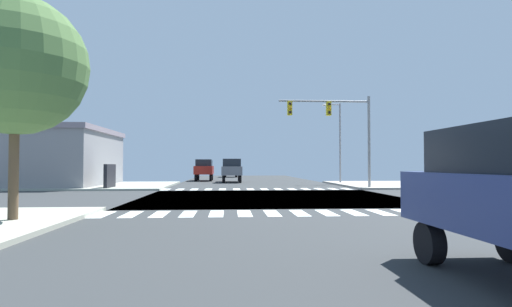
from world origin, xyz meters
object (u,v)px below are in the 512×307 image
(pickup_middle_1, at_px, (232,169))
(suv_nearside_1, at_px, (204,168))
(suv_trailing_5, at_px, (231,167))
(traffic_signal_mast, at_px, (335,120))
(sidewalk_tree, at_px, (15,66))
(bank_building, at_px, (33,157))
(street_lamp, at_px, (337,135))

(pickup_middle_1, bearing_deg, suv_nearside_1, -53.37)
(suv_nearside_1, distance_m, pickup_middle_1, 5.03)
(suv_trailing_5, bearing_deg, traffic_signal_mast, 104.21)
(sidewalk_tree, bearing_deg, suv_trailing_5, 81.83)
(sidewalk_tree, xyz_separation_m, suv_trailing_5, (6.65, 46.31, -3.30))
(traffic_signal_mast, relative_size, bank_building, 0.51)
(suv_nearside_1, bearing_deg, street_lamp, 147.40)
(suv_nearside_1, distance_m, suv_trailing_5, 13.92)
(bank_building, xyz_separation_m, pickup_middle_1, (16.05, 7.12, -1.06))
(bank_building, height_order, pickup_middle_1, bank_building)
(street_lamp, distance_m, sidewalk_tree, 29.54)
(street_lamp, relative_size, suv_nearside_1, 1.62)
(traffic_signal_mast, bearing_deg, bank_building, 168.79)
(street_lamp, relative_size, pickup_middle_1, 1.46)
(suv_nearside_1, bearing_deg, bank_building, 40.51)
(sidewalk_tree, bearing_deg, suv_nearside_1, 83.64)
(suv_trailing_5, bearing_deg, bank_building, 57.03)
(sidewalk_tree, height_order, pickup_middle_1, sidewalk_tree)
(pickup_middle_1, bearing_deg, street_lamp, 157.14)
(suv_trailing_5, bearing_deg, sidewalk_tree, 81.83)
(suv_nearside_1, bearing_deg, suv_trailing_5, -102.44)
(traffic_signal_mast, distance_m, street_lamp, 8.02)
(street_lamp, xyz_separation_m, pickup_middle_1, (-9.72, 4.10, -3.20))
(traffic_signal_mast, bearing_deg, pickup_middle_1, 122.32)
(street_lamp, bearing_deg, suv_trailing_5, 114.10)
(traffic_signal_mast, xyz_separation_m, suv_trailing_5, (-7.45, 29.40, -3.65))
(bank_building, height_order, suv_trailing_5, bank_building)
(street_lamp, height_order, suv_trailing_5, street_lamp)
(traffic_signal_mast, bearing_deg, sidewalk_tree, -129.82)
(sidewalk_tree, distance_m, pickup_middle_1, 29.64)
(bank_building, distance_m, pickup_middle_1, 17.59)
(sidewalk_tree, distance_m, suv_nearside_1, 33.09)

